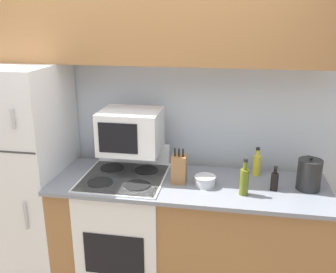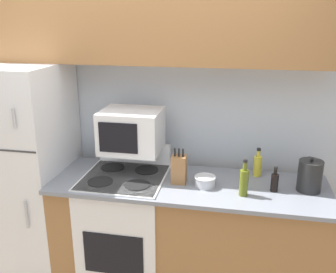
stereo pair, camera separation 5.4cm
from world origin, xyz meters
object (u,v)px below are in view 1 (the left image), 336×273
at_px(refrigerator, 20,171).
at_px(stove, 126,227).
at_px(microwave, 131,131).
at_px(bottle_cooking_spray, 257,164).
at_px(knife_block, 179,169).
at_px(bottle_soy_sauce, 274,181).
at_px(bottle_olive_oil, 244,181).
at_px(bottle_hot_sauce, 307,172).
at_px(kettle, 309,175).
at_px(bowl, 205,181).

xyz_separation_m(refrigerator, stove, (0.89, -0.05, -0.39)).
relative_size(microwave, bottle_cooking_spray, 2.03).
distance_m(stove, bottle_cooking_spray, 1.13).
height_order(knife_block, bottle_cooking_spray, knife_block).
distance_m(bottle_soy_sauce, bottle_olive_oil, 0.24).
bearing_deg(bottle_hot_sauce, bottle_cooking_spray, 170.33).
bearing_deg(microwave, refrigerator, -176.02).
bearing_deg(bottle_olive_oil, stove, 171.56).
xyz_separation_m(bottle_cooking_spray, kettle, (0.34, -0.19, 0.02)).
height_order(stove, bottle_hot_sauce, bottle_hot_sauce).
bearing_deg(bottle_hot_sauce, kettle, -95.06).
bearing_deg(kettle, stove, -178.64).
bearing_deg(kettle, refrigerator, 179.47).
distance_m(bottle_cooking_spray, bottle_olive_oil, 0.37).
relative_size(bowl, bottle_soy_sauce, 0.86).
bearing_deg(refrigerator, microwave, 3.98).
relative_size(knife_block, bottle_soy_sauce, 1.49).
bearing_deg(bottle_soy_sauce, bottle_cooking_spray, 113.44).
relative_size(refrigerator, bottle_cooking_spray, 7.82).
relative_size(microwave, kettle, 1.83).
relative_size(stove, microwave, 2.40).
xyz_separation_m(refrigerator, microwave, (0.92, 0.06, 0.37)).
height_order(bowl, bottle_olive_oil, bottle_olive_oil).
height_order(knife_block, kettle, knife_block).
bearing_deg(bottle_cooking_spray, bowl, -144.45).
bearing_deg(bottle_soy_sauce, microwave, 172.32).
relative_size(knife_block, bowl, 1.73).
distance_m(stove, bottle_hot_sauce, 1.44).
relative_size(bowl, bottle_cooking_spray, 0.70).
distance_m(stove, bowl, 0.77).
bearing_deg(bottle_olive_oil, bottle_hot_sauce, 32.64).
distance_m(refrigerator, knife_block, 1.32).
bearing_deg(microwave, bowl, -15.19).
bearing_deg(bottle_cooking_spray, stove, -167.21).
bearing_deg(stove, microwave, 74.95).
xyz_separation_m(stove, microwave, (0.03, 0.12, 0.76)).
height_order(stove, microwave, microwave).
relative_size(bowl, bottle_hot_sauce, 0.77).
bearing_deg(kettle, bottle_hot_sauce, 84.94).
relative_size(bottle_soy_sauce, bottle_hot_sauce, 0.90).
relative_size(bottle_hot_sauce, kettle, 0.82).
height_order(refrigerator, bowl, refrigerator).
relative_size(refrigerator, microwave, 3.86).
xyz_separation_m(bowl, bottle_olive_oil, (0.27, -0.09, 0.06)).
relative_size(bottle_soy_sauce, kettle, 0.74).
distance_m(bottle_hot_sauce, bottle_olive_oil, 0.54).
bearing_deg(kettle, knife_block, -176.84).
bearing_deg(refrigerator, knife_block, -3.09).
xyz_separation_m(bottle_olive_oil, kettle, (0.45, 0.16, 0.01)).
bearing_deg(kettle, bottle_soy_sauce, -166.17).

